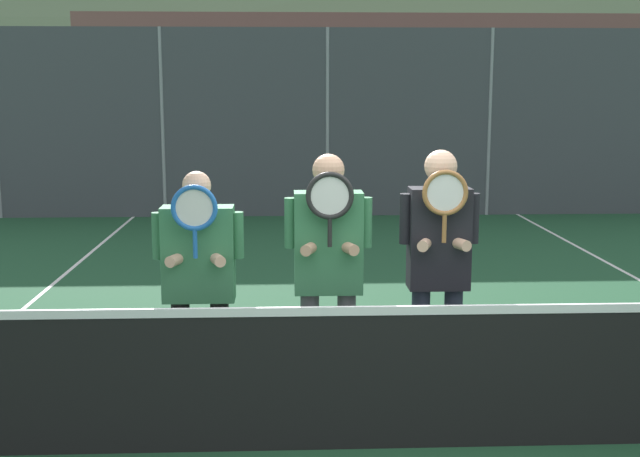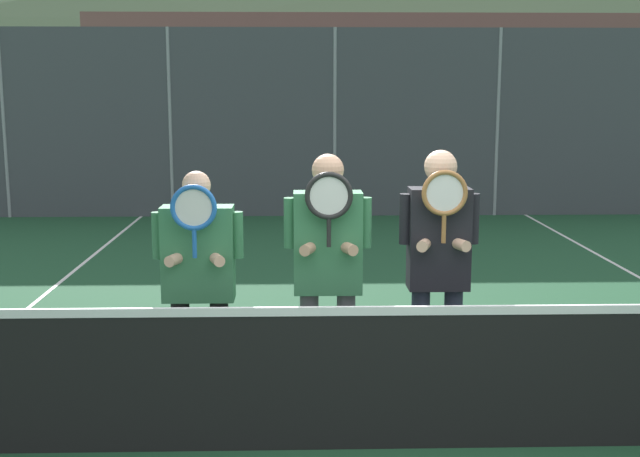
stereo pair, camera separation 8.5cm
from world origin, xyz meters
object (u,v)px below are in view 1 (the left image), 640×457
at_px(car_left_of_center, 371,154).
at_px(car_center, 599,152).
at_px(player_leftmost, 199,273).
at_px(player_center_right, 439,258).
at_px(car_far_left, 131,157).
at_px(player_center_left, 328,262).

distance_m(car_left_of_center, car_center, 5.00).
distance_m(player_leftmost, car_left_of_center, 12.11).
bearing_deg(player_center_right, car_center, 63.96).
xyz_separation_m(player_leftmost, car_far_left, (-2.67, 11.71, -0.16)).
distance_m(player_center_left, car_left_of_center, 11.99).
distance_m(player_center_left, car_far_left, 12.28).
xyz_separation_m(car_far_left, car_left_of_center, (5.12, 0.14, 0.03)).
xyz_separation_m(car_left_of_center, car_center, (5.00, -0.03, 0.04)).
bearing_deg(player_leftmost, car_left_of_center, 78.34).
relative_size(player_leftmost, player_center_left, 0.94).
relative_size(car_far_left, car_left_of_center, 1.04).
distance_m(player_center_left, car_center, 13.55).
distance_m(player_center_right, car_far_left, 12.48).
bearing_deg(car_left_of_center, player_center_right, -93.74).
distance_m(player_leftmost, player_center_left, 0.90).
relative_size(player_center_left, car_far_left, 0.42).
bearing_deg(player_center_left, player_center_right, 3.35).
bearing_deg(car_far_left, player_leftmost, -77.14).
height_order(car_far_left, car_left_of_center, car_left_of_center).
relative_size(player_leftmost, car_far_left, 0.39).
xyz_separation_m(player_center_left, car_left_of_center, (1.55, 11.89, -0.20)).
xyz_separation_m(car_far_left, car_center, (10.12, 0.11, 0.07)).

